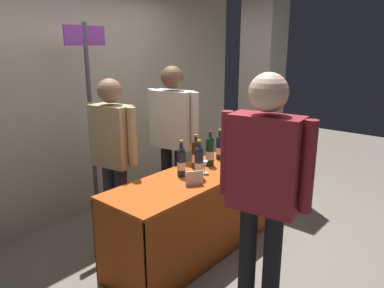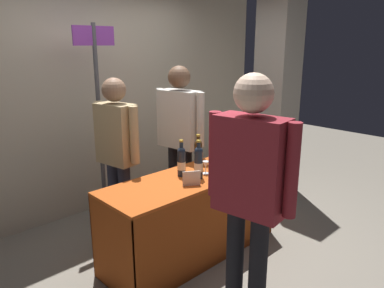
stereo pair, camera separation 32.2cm
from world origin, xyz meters
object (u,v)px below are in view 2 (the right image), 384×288
object	(u,v)px
vendor_presenter	(117,147)
booth_signpost	(99,107)
display_bottle_0	(225,147)
tasting_table	(192,202)
featured_wine_bottle	(199,162)
concrete_pillar	(278,77)
taster_foreground_right	(250,184)
wine_glass_near_vendor	(206,165)

from	to	relation	value
vendor_presenter	booth_signpost	distance (m)	0.54
display_bottle_0	vendor_presenter	bearing A→B (deg)	148.39
tasting_table	vendor_presenter	xyz separation A→B (m)	(-0.34, 0.68, 0.45)
display_bottle_0	vendor_presenter	size ratio (longest dim) A/B	0.19
featured_wine_bottle	vendor_presenter	bearing A→B (deg)	114.61
featured_wine_bottle	tasting_table	bearing A→B (deg)	96.25
concrete_pillar	taster_foreground_right	world-z (taller)	concrete_pillar
tasting_table	wine_glass_near_vendor	distance (m)	0.36
taster_foreground_right	vendor_presenter	bearing A→B (deg)	-10.33
concrete_pillar	tasting_table	world-z (taller)	concrete_pillar
featured_wine_bottle	booth_signpost	xyz separation A→B (m)	(-0.27, 1.18, 0.37)
wine_glass_near_vendor	taster_foreground_right	size ratio (longest dim) A/B	0.07
tasting_table	display_bottle_0	world-z (taller)	display_bottle_0
concrete_pillar	tasting_table	bearing A→B (deg)	-167.29
concrete_pillar	vendor_presenter	world-z (taller)	concrete_pillar
taster_foreground_right	booth_signpost	distance (m)	2.06
concrete_pillar	display_bottle_0	world-z (taller)	concrete_pillar
taster_foreground_right	booth_signpost	size ratio (longest dim) A/B	0.83
concrete_pillar	vendor_presenter	xyz separation A→B (m)	(-2.27, 0.25, -0.54)
taster_foreground_right	concrete_pillar	bearing A→B (deg)	-67.70
tasting_table	taster_foreground_right	size ratio (longest dim) A/B	0.98
concrete_pillar	taster_foreground_right	xyz separation A→B (m)	(-2.32, -1.37, -0.44)
tasting_table	featured_wine_bottle	size ratio (longest dim) A/B	4.96
featured_wine_bottle	taster_foreground_right	distance (m)	0.97
tasting_table	booth_signpost	size ratio (longest dim) A/B	0.82
featured_wine_bottle	wine_glass_near_vendor	bearing A→B (deg)	16.71
display_bottle_0	concrete_pillar	bearing A→B (deg)	13.24
concrete_pillar	tasting_table	xyz separation A→B (m)	(-1.93, -0.43, -0.99)
tasting_table	featured_wine_bottle	distance (m)	0.40
vendor_presenter	booth_signpost	world-z (taller)	booth_signpost
wine_glass_near_vendor	concrete_pillar	bearing A→B (deg)	14.73
booth_signpost	featured_wine_bottle	bearing A→B (deg)	-76.99
display_bottle_0	taster_foreground_right	size ratio (longest dim) A/B	0.18
wine_glass_near_vendor	taster_foreground_right	distance (m)	1.07
display_bottle_0	booth_signpost	xyz separation A→B (m)	(-0.84, 0.99, 0.39)
display_bottle_0	vendor_presenter	distance (m)	1.08
featured_wine_bottle	taster_foreground_right	bearing A→B (deg)	-115.03
concrete_pillar	display_bottle_0	bearing A→B (deg)	-166.76
concrete_pillar	display_bottle_0	size ratio (longest dim) A/B	9.58
display_bottle_0	taster_foreground_right	xyz separation A→B (m)	(-0.97, -1.06, 0.17)
display_bottle_0	wine_glass_near_vendor	size ratio (longest dim) A/B	2.66
concrete_pillar	taster_foreground_right	bearing A→B (deg)	-149.40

